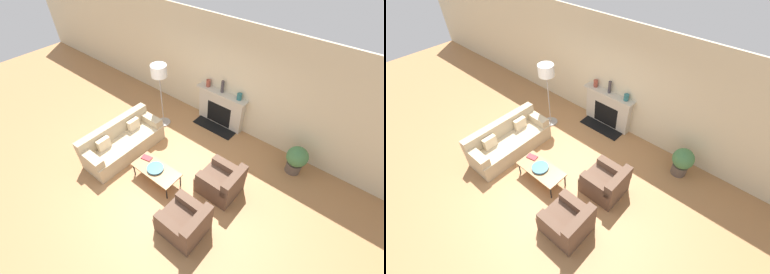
% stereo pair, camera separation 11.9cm
% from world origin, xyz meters
% --- Properties ---
extents(ground_plane, '(18.00, 18.00, 0.00)m').
position_xyz_m(ground_plane, '(0.00, 0.00, 0.00)').
color(ground_plane, '#A87547').
extents(wall_back, '(18.00, 0.06, 2.90)m').
position_xyz_m(wall_back, '(0.00, 2.60, 1.45)').
color(wall_back, beige).
rests_on(wall_back, ground_plane).
extents(fireplace, '(1.50, 0.59, 1.03)m').
position_xyz_m(fireplace, '(-0.15, 2.46, 0.50)').
color(fireplace, beige).
rests_on(fireplace, ground_plane).
extents(couch, '(0.81, 2.03, 0.81)m').
position_xyz_m(couch, '(-1.39, -0.02, 0.31)').
color(couch, tan).
rests_on(couch, ground_plane).
extents(armchair_near, '(0.85, 0.77, 0.76)m').
position_xyz_m(armchair_near, '(1.22, -0.68, 0.30)').
color(armchair_near, brown).
rests_on(armchair_near, ground_plane).
extents(armchair_far, '(0.85, 0.77, 0.76)m').
position_xyz_m(armchair_far, '(1.22, 0.54, 0.30)').
color(armchair_far, brown).
rests_on(armchair_far, ground_plane).
extents(coffee_table, '(1.12, 0.52, 0.38)m').
position_xyz_m(coffee_table, '(-0.07, -0.15, 0.35)').
color(coffee_table, olive).
rests_on(coffee_table, ground_plane).
extents(bowl, '(0.37, 0.37, 0.05)m').
position_xyz_m(bowl, '(-0.08, -0.15, 0.41)').
color(bowl, '#38667A').
rests_on(bowl, coffee_table).
extents(book, '(0.26, 0.19, 0.02)m').
position_xyz_m(book, '(-0.47, -0.05, 0.39)').
color(book, '#9E2D33').
rests_on(book, coffee_table).
extents(floor_lamp, '(0.41, 0.41, 1.82)m').
position_xyz_m(floor_lamp, '(-1.40, 1.44, 1.51)').
color(floor_lamp, gray).
rests_on(floor_lamp, ground_plane).
extents(mantel_vase_left, '(0.12, 0.12, 0.20)m').
position_xyz_m(mantel_vase_left, '(-0.62, 2.47, 1.13)').
color(mantel_vase_left, brown).
rests_on(mantel_vase_left, fireplace).
extents(mantel_vase_center_left, '(0.08, 0.08, 0.33)m').
position_xyz_m(mantel_vase_center_left, '(-0.16, 2.47, 1.20)').
color(mantel_vase_center_left, '#3D383D').
rests_on(mantel_vase_center_left, fireplace).
extents(mantel_vase_center_right, '(0.13, 0.13, 0.17)m').
position_xyz_m(mantel_vase_center_right, '(0.36, 2.47, 1.12)').
color(mantel_vase_center_right, '#28666B').
rests_on(mantel_vase_center_right, fireplace).
extents(potted_plant, '(0.48, 0.48, 0.73)m').
position_xyz_m(potted_plant, '(2.22, 2.10, 0.41)').
color(potted_plant, brown).
rests_on(potted_plant, ground_plane).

